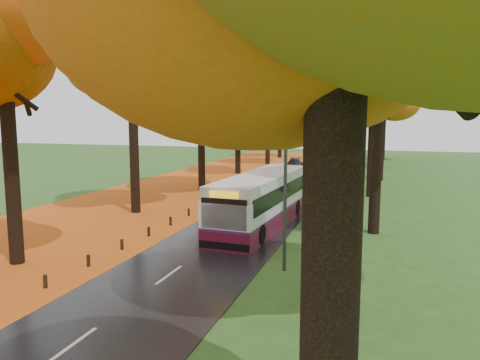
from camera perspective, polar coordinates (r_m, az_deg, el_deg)
The scene contains 15 objects.
ground at distance 14.31m, azimuth -19.81°, elevation -18.57°, with size 160.00×160.00×0.00m, color #284C19.
road at distance 36.53m, azimuth 4.53°, elevation -2.06°, with size 6.50×90.00×0.04m, color black.
centre_line at distance 36.53m, azimuth 4.53°, elevation -2.02°, with size 0.12×90.00×0.01m, color silver.
leaf_verge at distance 39.49m, azimuth -8.31°, elevation -1.39°, with size 12.00×90.00×0.02m, color maroon.
leaf_drift at distance 37.31m, azimuth -0.04°, elevation -1.79°, with size 0.90×90.00×0.01m, color orange.
trees_left at distance 40.28m, azimuth -4.89°, elevation 12.43°, with size 9.20×74.00×13.88m.
trees_right at distance 37.19m, azimuth 16.53°, elevation 12.78°, with size 9.30×74.20×13.96m.
bollard_row at distance 19.78m, azimuth -20.20°, elevation -10.32°, with size 0.11×23.51×0.52m.
streetlamp_near at distance 18.61m, azimuth 4.82°, elevation 3.03°, with size 2.45×0.18×8.00m.
streetlamp_mid at distance 40.33m, azimuth 11.70°, elevation 5.44°, with size 2.45×0.18×8.00m.
streetlamp_far at distance 62.25m, azimuth 13.76°, elevation 6.14°, with size 2.45×0.18×8.00m.
bus at distance 26.50m, azimuth 2.67°, elevation -2.35°, with size 3.23×11.38×2.96m.
car_white at distance 44.76m, azimuth 4.21°, elevation 0.71°, with size 1.69×4.20×1.43m, color silver.
car_silver at distance 46.64m, azimuth 4.75°, elevation 1.04°, with size 1.60×4.58×1.51m, color #9EA1A5.
car_dark at distance 55.49m, azimuth 6.65°, elevation 1.95°, with size 1.76×4.33×1.26m, color black.
Camera 1 is at (7.99, -10.10, 6.24)m, focal length 35.00 mm.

